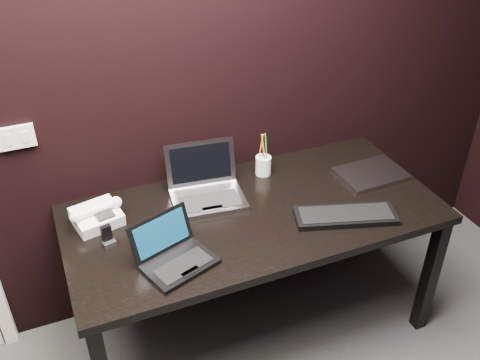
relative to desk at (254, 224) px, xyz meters
name	(u,v)px	position (x,y,z in m)	size (l,w,h in m)	color
wall_back	(156,73)	(-0.30, 0.40, 0.64)	(4.00, 4.00, 0.00)	black
wall_switch	(16,137)	(-0.92, 0.39, 0.46)	(0.15, 0.02, 0.10)	silver
desk	(254,224)	(0.00, 0.00, 0.00)	(1.70, 0.80, 0.74)	black
netbook	(174,255)	(-0.43, -0.19, 0.11)	(0.34, 0.32, 0.18)	black
silver_laptop	(206,189)	(-0.16, 0.19, 0.12)	(0.37, 0.34, 0.23)	#929397
ext_keyboard	(346,216)	(0.35, -0.21, 0.09)	(0.48, 0.28, 0.03)	black
closed_laptop	(371,174)	(0.66, 0.04, 0.09)	(0.33, 0.24, 0.02)	#96969B
desk_phone	(97,216)	(-0.67, 0.18, 0.12)	(0.24, 0.22, 0.12)	white
mobile_phone	(107,237)	(-0.66, 0.03, 0.11)	(0.06, 0.05, 0.09)	black
pen_cup	(263,165)	(0.17, 0.27, 0.13)	(0.08, 0.08, 0.23)	silver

